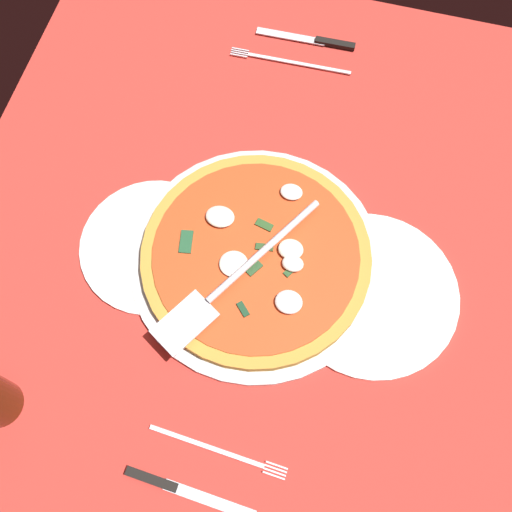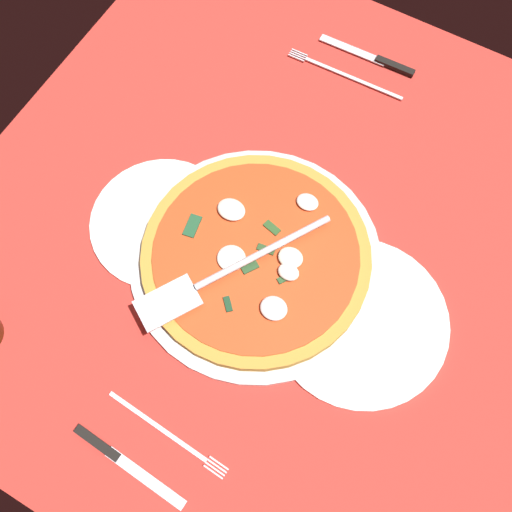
{
  "view_description": "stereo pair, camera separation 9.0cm",
  "coord_description": "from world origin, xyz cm",
  "px_view_note": "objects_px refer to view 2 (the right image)",
  "views": [
    {
      "loc": [
        -6.73,
        38.69,
        85.35
      ],
      "look_at": [
        2.07,
        5.21,
        2.3
      ],
      "focal_mm": 43.57,
      "sensor_mm": 36.0,
      "label": 1
    },
    {
      "loc": [
        -15.05,
        35.3,
        85.35
      ],
      "look_at": [
        2.07,
        5.21,
        2.3
      ],
      "focal_mm": 43.57,
      "sensor_mm": 36.0,
      "label": 2
    }
  ],
  "objects_px": {
    "dinner_plate_left": "(360,321)",
    "place_setting_near": "(361,68)",
    "place_setting_far": "(143,447)",
    "pizza_server": "(228,271)",
    "pizza": "(256,256)",
    "dinner_plate_right": "(162,223)"
  },
  "relations": [
    {
      "from": "dinner_plate_left",
      "to": "place_setting_near",
      "type": "distance_m",
      "value": 0.45
    },
    {
      "from": "place_setting_near",
      "to": "place_setting_far",
      "type": "bearing_deg",
      "value": 90.06
    },
    {
      "from": "pizza_server",
      "to": "pizza",
      "type": "bearing_deg",
      "value": -169.54
    },
    {
      "from": "pizza_server",
      "to": "place_setting_near",
      "type": "bearing_deg",
      "value": -148.61
    },
    {
      "from": "dinner_plate_left",
      "to": "pizza",
      "type": "relative_size",
      "value": 0.76
    },
    {
      "from": "pizza",
      "to": "dinner_plate_right",
      "type": "bearing_deg",
      "value": 6.22
    },
    {
      "from": "dinner_plate_right",
      "to": "place_setting_far",
      "type": "height_order",
      "value": "place_setting_far"
    },
    {
      "from": "pizza_server",
      "to": "place_setting_far",
      "type": "relative_size",
      "value": 1.35
    },
    {
      "from": "dinner_plate_left",
      "to": "dinner_plate_right",
      "type": "bearing_deg",
      "value": 1.5
    },
    {
      "from": "pizza_server",
      "to": "place_setting_near",
      "type": "height_order",
      "value": "pizza_server"
    },
    {
      "from": "pizza_server",
      "to": "place_setting_far",
      "type": "height_order",
      "value": "pizza_server"
    },
    {
      "from": "dinner_plate_right",
      "to": "place_setting_near",
      "type": "bearing_deg",
      "value": -107.99
    },
    {
      "from": "dinner_plate_right",
      "to": "pizza_server",
      "type": "xyz_separation_m",
      "value": [
        -0.14,
        0.03,
        0.04
      ]
    },
    {
      "from": "dinner_plate_left",
      "to": "place_setting_far",
      "type": "relative_size",
      "value": 1.25
    },
    {
      "from": "pizza",
      "to": "pizza_server",
      "type": "xyz_separation_m",
      "value": [
        0.02,
        0.05,
        0.02
      ]
    },
    {
      "from": "dinner_plate_left",
      "to": "pizza_server",
      "type": "relative_size",
      "value": 0.92
    },
    {
      "from": "dinner_plate_left",
      "to": "place_setting_far",
      "type": "height_order",
      "value": "place_setting_far"
    },
    {
      "from": "pizza",
      "to": "place_setting_near",
      "type": "height_order",
      "value": "pizza"
    },
    {
      "from": "pizza",
      "to": "place_setting_far",
      "type": "height_order",
      "value": "pizza"
    },
    {
      "from": "dinner_plate_right",
      "to": "pizza",
      "type": "height_order",
      "value": "pizza"
    },
    {
      "from": "place_setting_near",
      "to": "place_setting_far",
      "type": "distance_m",
      "value": 0.7
    },
    {
      "from": "dinner_plate_left",
      "to": "pizza_server",
      "type": "height_order",
      "value": "pizza_server"
    }
  ]
}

